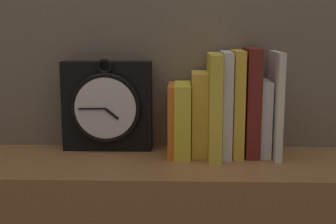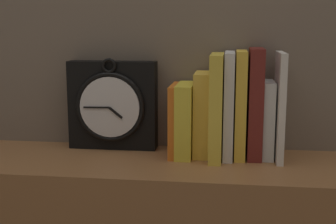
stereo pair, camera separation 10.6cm
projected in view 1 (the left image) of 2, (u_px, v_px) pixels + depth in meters
The scene contains 10 objects.
clock at pixel (107, 106), 1.17m from camera, with size 0.22×0.07×0.23m.
book_slot0_orange at pixel (171, 120), 1.13m from camera, with size 0.01×0.13×0.17m.
book_slot1_yellow at pixel (183, 119), 1.13m from camera, with size 0.04×0.14×0.17m.
book_slot2_yellow at pixel (199, 113), 1.13m from camera, with size 0.04×0.12×0.20m.
book_slot3_yellow at pixel (214, 106), 1.11m from camera, with size 0.03×0.16×0.25m.
book_slot4_white at pixel (226, 104), 1.12m from camera, with size 0.02×0.13×0.25m.
book_slot5_yellow at pixel (237, 103), 1.12m from camera, with size 0.03×0.12×0.25m.
book_slot6_maroon at pixel (251, 102), 1.12m from camera, with size 0.03×0.12×0.26m.
book_slot7_white at pixel (263, 117), 1.13m from camera, with size 0.03×0.11×0.18m.
book_slot8_white at pixel (275, 104), 1.11m from camera, with size 0.02×0.14×0.25m.
Camera 1 is at (0.03, -1.04, 1.01)m, focal length 50.00 mm.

